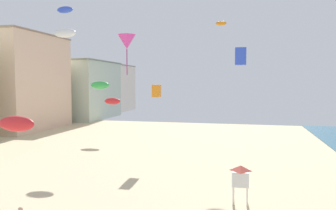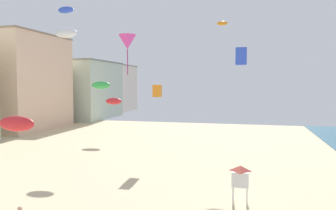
{
  "view_description": "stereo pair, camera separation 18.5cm",
  "coord_description": "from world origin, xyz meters",
  "px_view_note": "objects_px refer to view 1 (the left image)",
  "views": [
    {
      "loc": [
        9.07,
        -4.92,
        8.04
      ],
      "look_at": [
        3.31,
        19.17,
        6.38
      ],
      "focal_mm": 34.85,
      "sensor_mm": 36.0,
      "label": 1
    },
    {
      "loc": [
        9.25,
        -4.88,
        8.04
      ],
      "look_at": [
        3.31,
        19.17,
        6.38
      ],
      "focal_mm": 34.85,
      "sensor_mm": 36.0,
      "label": 2
    }
  ],
  "objects_px": {
    "kite_magenta_delta": "(127,42)",
    "kite_blue_parafoil": "(65,10)",
    "kite_blue_box": "(241,56)",
    "kite_green_parafoil": "(100,85)",
    "kite_orange_parafoil": "(221,23)",
    "kite_red_parafoil_3": "(16,124)",
    "kite_orange_box_2": "(156,91)",
    "lifeguard_stand": "(241,176)",
    "kite_red_parafoil": "(112,101)",
    "kite_white_parafoil": "(65,33)"
  },
  "relations": [
    {
      "from": "kite_blue_parafoil",
      "to": "kite_orange_parafoil",
      "type": "height_order",
      "value": "kite_orange_parafoil"
    },
    {
      "from": "kite_magenta_delta",
      "to": "kite_blue_parafoil",
      "type": "bearing_deg",
      "value": -179.51
    },
    {
      "from": "kite_magenta_delta",
      "to": "kite_red_parafoil_3",
      "type": "bearing_deg",
      "value": -105.17
    },
    {
      "from": "kite_green_parafoil",
      "to": "kite_orange_parafoil",
      "type": "xyz_separation_m",
      "value": [
        11.86,
        12.5,
        8.25
      ]
    },
    {
      "from": "lifeguard_stand",
      "to": "kite_orange_box_2",
      "type": "xyz_separation_m",
      "value": [
        -9.51,
        13.32,
        5.34
      ]
    },
    {
      "from": "kite_orange_box_2",
      "to": "kite_red_parafoil",
      "type": "bearing_deg",
      "value": 136.12
    },
    {
      "from": "lifeguard_stand",
      "to": "kite_red_parafoil",
      "type": "bearing_deg",
      "value": 148.92
    },
    {
      "from": "kite_orange_box_2",
      "to": "kite_magenta_delta",
      "type": "height_order",
      "value": "kite_magenta_delta"
    },
    {
      "from": "kite_magenta_delta",
      "to": "kite_red_parafoil_3",
      "type": "height_order",
      "value": "kite_magenta_delta"
    },
    {
      "from": "kite_blue_parafoil",
      "to": "kite_magenta_delta",
      "type": "distance_m",
      "value": 7.35
    },
    {
      "from": "kite_white_parafoil",
      "to": "kite_red_parafoil_3",
      "type": "height_order",
      "value": "kite_white_parafoil"
    },
    {
      "from": "kite_blue_parafoil",
      "to": "kite_orange_box_2",
      "type": "xyz_separation_m",
      "value": [
        8.0,
        5.4,
        -8.21
      ]
    },
    {
      "from": "kite_blue_parafoil",
      "to": "kite_red_parafoil_3",
      "type": "xyz_separation_m",
      "value": [
        3.32,
        -11.76,
        -9.98
      ]
    },
    {
      "from": "kite_magenta_delta",
      "to": "kite_white_parafoil",
      "type": "bearing_deg",
      "value": 162.3
    },
    {
      "from": "lifeguard_stand",
      "to": "kite_red_parafoil_3",
      "type": "relative_size",
      "value": 0.97
    },
    {
      "from": "kite_green_parafoil",
      "to": "kite_white_parafoil",
      "type": "bearing_deg",
      "value": 177.32
    },
    {
      "from": "kite_blue_box",
      "to": "kite_magenta_delta",
      "type": "bearing_deg",
      "value": -179.52
    },
    {
      "from": "kite_orange_box_2",
      "to": "kite_red_parafoil_3",
      "type": "xyz_separation_m",
      "value": [
        -4.68,
        -17.16,
        -1.77
      ]
    },
    {
      "from": "lifeguard_stand",
      "to": "kite_white_parafoil",
      "type": "bearing_deg",
      "value": 169.87
    },
    {
      "from": "kite_green_parafoil",
      "to": "kite_orange_box_2",
      "type": "height_order",
      "value": "kite_green_parafoil"
    },
    {
      "from": "kite_magenta_delta",
      "to": "kite_green_parafoil",
      "type": "bearing_deg",
      "value": 148.93
    },
    {
      "from": "lifeguard_stand",
      "to": "kite_red_parafoil",
      "type": "relative_size",
      "value": 1.04
    },
    {
      "from": "kite_blue_parafoil",
      "to": "kite_orange_box_2",
      "type": "distance_m",
      "value": 12.67
    },
    {
      "from": "kite_red_parafoil",
      "to": "kite_red_parafoil_3",
      "type": "distance_m",
      "value": 26.21
    },
    {
      "from": "kite_red_parafoil",
      "to": "kite_orange_parafoil",
      "type": "height_order",
      "value": "kite_orange_parafoil"
    },
    {
      "from": "kite_blue_box",
      "to": "kite_magenta_delta",
      "type": "relative_size",
      "value": 0.4
    },
    {
      "from": "kite_red_parafoil",
      "to": "kite_orange_parafoil",
      "type": "xyz_separation_m",
      "value": [
        15.42,
        0.88,
        10.65
      ]
    },
    {
      "from": "lifeguard_stand",
      "to": "kite_magenta_delta",
      "type": "xyz_separation_m",
      "value": [
        -10.99,
        7.98,
        10.17
      ]
    },
    {
      "from": "lifeguard_stand",
      "to": "kite_orange_parafoil",
      "type": "bearing_deg",
      "value": 116.58
    },
    {
      "from": "kite_white_parafoil",
      "to": "kite_red_parafoil_3",
      "type": "relative_size",
      "value": 1.01
    },
    {
      "from": "kite_blue_box",
      "to": "kite_green_parafoil",
      "type": "bearing_deg",
      "value": 171.06
    },
    {
      "from": "kite_green_parafoil",
      "to": "kite_blue_parafoil",
      "type": "bearing_deg",
      "value": -135.59
    },
    {
      "from": "kite_red_parafoil",
      "to": "kite_white_parafoil",
      "type": "xyz_separation_m",
      "value": [
        -0.61,
        -11.42,
        8.11
      ]
    },
    {
      "from": "kite_blue_parafoil",
      "to": "kite_orange_parafoil",
      "type": "bearing_deg",
      "value": 46.14
    },
    {
      "from": "lifeguard_stand",
      "to": "kite_orange_parafoil",
      "type": "distance_m",
      "value": 27.14
    },
    {
      "from": "kite_red_parafoil",
      "to": "kite_white_parafoil",
      "type": "height_order",
      "value": "kite_white_parafoil"
    },
    {
      "from": "kite_red_parafoil",
      "to": "kite_green_parafoil",
      "type": "xyz_separation_m",
      "value": [
        3.56,
        -11.62,
        2.4
      ]
    },
    {
      "from": "kite_orange_parafoil",
      "to": "kite_magenta_delta",
      "type": "height_order",
      "value": "kite_orange_parafoil"
    },
    {
      "from": "kite_blue_box",
      "to": "kite_orange_parafoil",
      "type": "height_order",
      "value": "kite_orange_parafoil"
    },
    {
      "from": "lifeguard_stand",
      "to": "kite_orange_box_2",
      "type": "relative_size",
      "value": 1.86
    },
    {
      "from": "kite_blue_box",
      "to": "kite_orange_parafoil",
      "type": "bearing_deg",
      "value": 101.05
    },
    {
      "from": "kite_red_parafoil",
      "to": "kite_orange_box_2",
      "type": "relative_size",
      "value": 1.79
    },
    {
      "from": "kite_blue_parafoil",
      "to": "lifeguard_stand",
      "type": "bearing_deg",
      "value": -24.36
    },
    {
      "from": "lifeguard_stand",
      "to": "kite_orange_box_2",
      "type": "bearing_deg",
      "value": 144.32
    },
    {
      "from": "kite_white_parafoil",
      "to": "kite_orange_box_2",
      "type": "relative_size",
      "value": 1.92
    },
    {
      "from": "lifeguard_stand",
      "to": "kite_blue_parafoil",
      "type": "distance_m",
      "value": 23.52
    },
    {
      "from": "kite_green_parafoil",
      "to": "kite_white_parafoil",
      "type": "height_order",
      "value": "kite_white_parafoil"
    },
    {
      "from": "kite_blue_box",
      "to": "kite_red_parafoil_3",
      "type": "bearing_deg",
      "value": -139.53
    },
    {
      "from": "kite_green_parafoil",
      "to": "kite_white_parafoil",
      "type": "xyz_separation_m",
      "value": [
        -4.17,
        0.2,
        5.71
      ]
    },
    {
      "from": "lifeguard_stand",
      "to": "kite_red_parafoil",
      "type": "distance_m",
      "value": 29.01
    }
  ]
}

